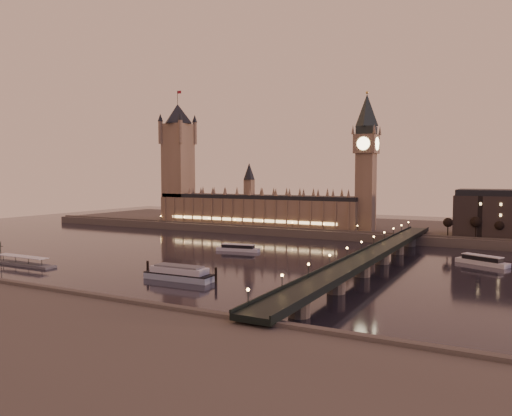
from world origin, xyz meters
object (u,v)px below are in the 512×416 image
(moored_barge, at_px, (179,273))
(cruise_boat_b, at_px, (482,260))
(pontoon_pier, at_px, (23,263))
(cruise_boat_a, at_px, (238,248))

(moored_barge, bearing_deg, cruise_boat_b, 40.41)
(pontoon_pier, bearing_deg, moored_barge, 5.37)
(cruise_boat_a, height_order, moored_barge, moored_barge)
(cruise_boat_b, bearing_deg, pontoon_pier, -125.18)
(cruise_boat_b, distance_m, pontoon_pier, 245.16)
(cruise_boat_a, bearing_deg, moored_barge, -86.68)
(moored_barge, relative_size, pontoon_pier, 0.90)
(cruise_boat_b, distance_m, moored_barge, 161.00)
(pontoon_pier, bearing_deg, cruise_boat_b, 28.38)
(cruise_boat_b, height_order, moored_barge, moored_barge)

